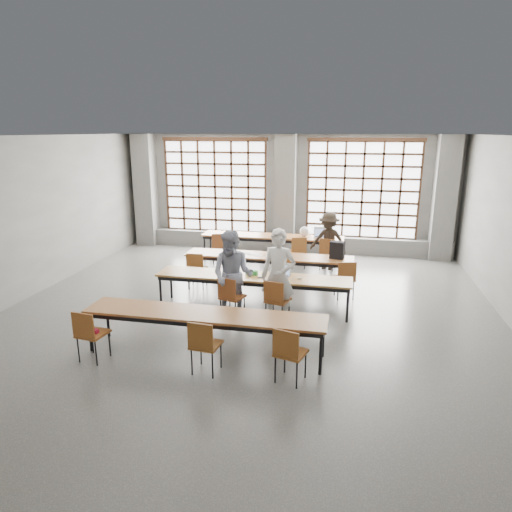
{
  "coord_description": "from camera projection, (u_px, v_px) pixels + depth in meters",
  "views": [
    {
      "loc": [
        1.92,
        -8.34,
        3.6
      ],
      "look_at": [
        0.1,
        0.4,
        1.13
      ],
      "focal_mm": 32.0,
      "sensor_mm": 36.0,
      "label": 1
    }
  ],
  "objects": [
    {
      "name": "floor",
      "position": [
        247.0,
        315.0,
        9.2
      ],
      "size": [
        11.0,
        11.0,
        0.0
      ],
      "primitive_type": "plane",
      "color": "#4E4E4C",
      "rests_on": "ground"
    },
    {
      "name": "chair_mid_left",
      "position": [
        196.0,
        267.0,
        10.61
      ],
      "size": [
        0.44,
        0.45,
        0.88
      ],
      "color": "brown",
      "rests_on": "floor"
    },
    {
      "name": "chair_near_right",
      "position": [
        289.0,
        350.0,
        6.59
      ],
      "size": [
        0.52,
        0.52,
        0.88
      ],
      "color": "brown",
      "rests_on": "floor"
    },
    {
      "name": "chair_back_mid",
      "position": [
        298.0,
        249.0,
        12.18
      ],
      "size": [
        0.51,
        0.51,
        0.88
      ],
      "color": "brown",
      "rests_on": "floor"
    },
    {
      "name": "window_left",
      "position": [
        215.0,
        187.0,
        14.26
      ],
      "size": [
        3.32,
        0.12,
        3.0
      ],
      "color": "white",
      "rests_on": "wall_back"
    },
    {
      "name": "desk_row_d",
      "position": [
        204.0,
        317.0,
        7.44
      ],
      "size": [
        4.0,
        0.7,
        0.73
      ],
      "color": "brown",
      "rests_on": "floor"
    },
    {
      "name": "student_female",
      "position": [
        233.0,
        275.0,
        8.86
      ],
      "size": [
        0.91,
        0.74,
        1.76
      ],
      "primitive_type": "imported",
      "rotation": [
        0.0,
        0.0,
        -0.09
      ],
      "color": "#19244B",
      "rests_on": "floor"
    },
    {
      "name": "paper_sheet_a",
      "position": [
        245.0,
        253.0,
        11.01
      ],
      "size": [
        0.33,
        0.26,
        0.0
      ],
      "primitive_type": "cube",
      "rotation": [
        0.0,
        0.0,
        0.17
      ],
      "color": "silver",
      "rests_on": "desk_row_b"
    },
    {
      "name": "chair_mid_centre",
      "position": [
        282.0,
        272.0,
        10.22
      ],
      "size": [
        0.47,
        0.48,
        0.88
      ],
      "color": "brown",
      "rests_on": "floor"
    },
    {
      "name": "wall_left",
      "position": [
        18.0,
        220.0,
        9.72
      ],
      "size": [
        0.0,
        11.0,
        11.0
      ],
      "primitive_type": "plane",
      "rotation": [
        1.57,
        0.0,
        1.57
      ],
      "color": "#595957",
      "rests_on": "floor"
    },
    {
      "name": "chair_near_mid",
      "position": [
        204.0,
        342.0,
        6.84
      ],
      "size": [
        0.46,
        0.46,
        0.88
      ],
      "color": "brown",
      "rests_on": "floor"
    },
    {
      "name": "student_back",
      "position": [
        328.0,
        241.0,
        12.09
      ],
      "size": [
        1.11,
        0.83,
        1.53
      ],
      "primitive_type": "imported",
      "rotation": [
        0.0,
        0.0,
        -0.29
      ],
      "color": "black",
      "rests_on": "floor"
    },
    {
      "name": "paper_sheet_c",
      "position": [
        273.0,
        255.0,
        10.82
      ],
      "size": [
        0.33,
        0.27,
        0.0
      ],
      "primitive_type": "cube",
      "rotation": [
        0.0,
        0.0,
        -0.21
      ],
      "color": "silver",
      "rests_on": "desk_row_b"
    },
    {
      "name": "green_box",
      "position": [
        252.0,
        272.0,
        9.39
      ],
      "size": [
        0.27,
        0.16,
        0.09
      ],
      "primitive_type": "cube",
      "rotation": [
        0.0,
        0.0,
        -0.3
      ],
      "color": "green",
      "rests_on": "desk_row_c"
    },
    {
      "name": "desk_row_a",
      "position": [
        272.0,
        238.0,
        12.9
      ],
      "size": [
        4.0,
        0.7,
        0.73
      ],
      "color": "brown",
      "rests_on": "floor"
    },
    {
      "name": "laptop_back",
      "position": [
        320.0,
        235.0,
        12.7
      ],
      "size": [
        0.39,
        0.34,
        0.26
      ],
      "color": "silver",
      "rests_on": "desk_row_a"
    },
    {
      "name": "desk_row_b",
      "position": [
        269.0,
        258.0,
        10.86
      ],
      "size": [
        4.0,
        0.7,
        0.73
      ],
      "color": "brown",
      "rests_on": "floor"
    },
    {
      "name": "desk_row_c",
      "position": [
        253.0,
        279.0,
        9.33
      ],
      "size": [
        4.0,
        0.7,
        0.73
      ],
      "color": "brown",
      "rests_on": "floor"
    },
    {
      "name": "red_pouch",
      "position": [
        93.0,
        331.0,
        7.3
      ],
      "size": [
        0.21,
        0.11,
        0.06
      ],
      "primitive_type": "cube",
      "rotation": [
        0.0,
        0.0,
        -0.16
      ],
      "color": "#AD1530",
      "rests_on": "chair_near_left"
    },
    {
      "name": "chair_front_right",
      "position": [
        276.0,
        297.0,
        8.66
      ],
      "size": [
        0.52,
        0.52,
        0.88
      ],
      "color": "brown",
      "rests_on": "floor"
    },
    {
      "name": "column_mid",
      "position": [
        285.0,
        194.0,
        13.67
      ],
      "size": [
        0.6,
        0.55,
        3.5
      ],
      "primitive_type": "cube",
      "color": "#595956",
      "rests_on": "floor"
    },
    {
      "name": "wall_back",
      "position": [
        287.0,
        193.0,
        13.93
      ],
      "size": [
        10.0,
        0.0,
        10.0
      ],
      "primitive_type": "plane",
      "rotation": [
        1.57,
        0.0,
        0.0
      ],
      "color": "#595957",
      "rests_on": "floor"
    },
    {
      "name": "window_right",
      "position": [
        362.0,
        190.0,
        13.37
      ],
      "size": [
        3.32,
        0.12,
        3.0
      ],
      "color": "white",
      "rests_on": "wall_back"
    },
    {
      "name": "wall_front",
      "position": [
        90.0,
        376.0,
        3.55
      ],
      "size": [
        10.0,
        0.0,
        10.0
      ],
      "primitive_type": "plane",
      "rotation": [
        -1.57,
        0.0,
        0.0
      ],
      "color": "#595957",
      "rests_on": "floor"
    },
    {
      "name": "student_male",
      "position": [
        278.0,
        276.0,
        8.68
      ],
      "size": [
        0.71,
        0.51,
        1.83
      ],
      "primitive_type": "imported",
      "rotation": [
        0.0,
        0.0,
        -0.11
      ],
      "color": "silver",
      "rests_on": "floor"
    },
    {
      "name": "chair_front_left",
      "position": [
        230.0,
        294.0,
        8.84
      ],
      "size": [
        0.53,
        0.53,
        0.88
      ],
      "color": "brown",
      "rests_on": "floor"
    },
    {
      "name": "column_right",
      "position": [
        444.0,
        199.0,
        12.78
      ],
      "size": [
        0.6,
        0.55,
        3.5
      ],
      "primitive_type": "cube",
      "color": "#595956",
      "rests_on": "floor"
    },
    {
      "name": "sill_ledge",
      "position": [
        285.0,
        242.0,
        14.14
      ],
      "size": [
        9.8,
        0.35,
        0.5
      ],
      "primitive_type": "cube",
      "color": "#595956",
      "rests_on": "floor"
    },
    {
      "name": "laptop_front",
      "position": [
        281.0,
        273.0,
        9.29
      ],
      "size": [
        0.42,
        0.38,
        0.26
      ],
      "color": "#B0B0B5",
      "rests_on": "desk_row_c"
    },
    {
      "name": "chair_near_left",
      "position": [
        89.0,
        331.0,
        7.22
      ],
      "size": [
        0.47,
        0.48,
        0.88
      ],
      "color": "brown",
      "rests_on": "floor"
    },
    {
      "name": "phone",
      "position": [
        261.0,
        277.0,
        9.18
      ],
      "size": [
        0.14,
        0.09,
        0.01
      ],
      "primitive_type": "cube",
      "rotation": [
        0.0,
        0.0,
        0.24
      ],
      "color": "black",
      "rests_on": "desk_row_c"
    },
    {
      "name": "chair_back_right",
      "position": [
        327.0,
        251.0,
        12.03
      ],
      "size": [
        0.46,
        0.47,
        0.88
      ],
      "color": "maroon",
      "rests_on": "floor"
    },
    {
      "name": "chair_mid_right",
      "position": [
        345.0,
        276.0,
        9.94
      ],
      "size": [
        0.51,
        0.52,
        0.88
      ],
      "color": "brown",
      "rests_on": "floor"
    },
    {
      "name": "column_left",
      "position": [
        146.0,
        190.0,
        14.55
      ],
      "size": [
        0.6,
        0.55,
        3.5
      ],
      "primitive_type": "cube",
      "color": "#595956",
      "rests_on": "floor"
    },
    {
      "name": "paper_sheet_b",
      "position": [
        256.0,
        255.0,
        10.85
      ],
      "size": [
        0.36,
        0.31,
        0.0
      ],
      "primitive_type": "cube",
      "rotation": [
        0.0,
        0.0,
        -0.42
      ],
      "color": "silver",
      "rests_on": "desk_row_b"
    },
    {
      "name": "ceiling",
      "position": [
        246.0,
        136.0,
        8.27
      ],
      "size": [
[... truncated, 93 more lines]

